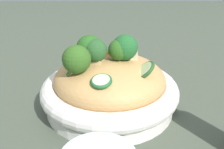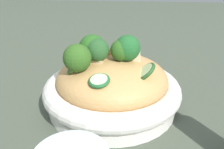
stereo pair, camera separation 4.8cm
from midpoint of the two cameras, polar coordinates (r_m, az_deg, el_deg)
The scene contains 7 objects.
ground_plane at distance 0.51m, azimuth 2.69°, elevation -7.37°, with size 3.00×3.00×0.00m, color #464F41.
serving_bowl at distance 0.50m, azimuth 2.76°, elevation -4.39°, with size 0.28×0.28×0.06m.
noodle_heap at distance 0.48m, azimuth 2.82°, elevation -0.94°, with size 0.22×0.22×0.08m.
broccoli_florets at distance 0.45m, azimuth 0.45°, elevation 5.32°, with size 0.11×0.15×0.07m.
carrot_coins at distance 0.48m, azimuth -0.04°, elevation 4.09°, with size 0.09×0.08×0.03m.
zucchini_slices at distance 0.43m, azimuth 2.86°, elevation 0.31°, with size 0.09×0.17×0.03m.
chicken_chunks at distance 0.47m, azimuth 4.38°, elevation 4.26°, with size 0.06×0.10×0.03m.
Camera 2 is at (-0.43, -0.04, 0.27)m, focal length 39.03 mm.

